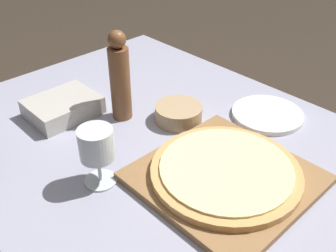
{
  "coord_description": "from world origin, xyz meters",
  "views": [
    {
      "loc": [
        -0.57,
        -0.51,
        1.38
      ],
      "look_at": [
        -0.0,
        0.09,
        0.82
      ],
      "focal_mm": 42.0,
      "sensor_mm": 36.0,
      "label": 1
    }
  ],
  "objects": [
    {
      "name": "small_bowl",
      "position": [
        0.1,
        0.16,
        0.78
      ],
      "size": [
        0.14,
        0.14,
        0.05
      ],
      "color": "tan",
      "rests_on": "dining_table"
    },
    {
      "name": "cutting_board",
      "position": [
        -0.0,
        -0.1,
        0.77
      ],
      "size": [
        0.37,
        0.37,
        0.02
      ],
      "color": "olive",
      "rests_on": "dining_table"
    },
    {
      "name": "pizza",
      "position": [
        -0.0,
        -0.1,
        0.79
      ],
      "size": [
        0.35,
        0.35,
        0.02
      ],
      "color": "tan",
      "rests_on": "cutting_board"
    },
    {
      "name": "dining_table",
      "position": [
        0.0,
        0.0,
        0.67
      ],
      "size": [
        0.94,
        1.48,
        0.76
      ],
      "color": "#9393A8",
      "rests_on": "ground_plane"
    },
    {
      "name": "dinner_plate",
      "position": [
        0.31,
        -0.01,
        0.76
      ],
      "size": [
        0.21,
        0.21,
        0.01
      ],
      "color": "white",
      "rests_on": "dining_table"
    },
    {
      "name": "pepper_mill",
      "position": [
        0.0,
        0.28,
        0.88
      ],
      "size": [
        0.06,
        0.06,
        0.26
      ],
      "color": "brown",
      "rests_on": "dining_table"
    },
    {
      "name": "wine_glass",
      "position": [
        -0.21,
        0.1,
        0.86
      ],
      "size": [
        0.08,
        0.08,
        0.15
      ],
      "color": "silver",
      "rests_on": "dining_table"
    },
    {
      "name": "food_container",
      "position": [
        -0.12,
        0.41,
        0.78
      ],
      "size": [
        0.19,
        0.16,
        0.05
      ],
      "color": "#BCB7AD",
      "rests_on": "dining_table"
    }
  ]
}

